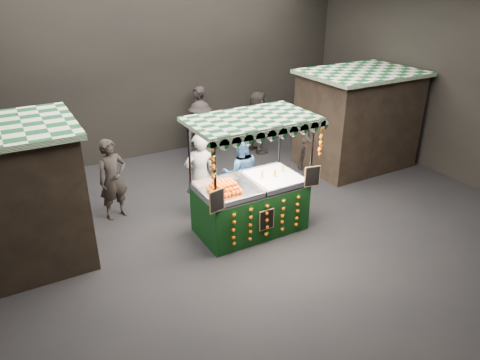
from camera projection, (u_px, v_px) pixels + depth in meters
ground at (244, 227)px, 9.31m from camera, size 12.00×12.00×0.00m
market_hall at (245, 65)px, 7.88m from camera, size 12.10×10.10×5.05m
neighbour_stall_right at (357, 119)px, 11.90m from camera, size 3.00×2.20×2.60m
juice_stall at (252, 198)px, 8.89m from camera, size 2.51×1.48×2.43m
vendor_grey at (200, 175)px, 9.41m from camera, size 0.72×0.50×1.90m
vendor_blue at (241, 173)px, 9.76m from camera, size 1.00×0.89×1.71m
shopper_0 at (113, 179)px, 9.37m from camera, size 0.73×0.56×1.79m
shopper_1 at (314, 138)px, 11.79m from camera, size 0.95×0.80×1.72m
shopper_2 at (207, 131)px, 12.62m from camera, size 0.91×0.39×1.55m
shopper_3 at (201, 133)px, 12.10m from camera, size 1.32×1.08×1.78m
shopper_5 at (258, 122)px, 12.93m from camera, size 0.71×1.75×1.84m
shopper_6 at (199, 119)px, 13.02m from camera, size 0.55×0.76×1.94m
shopper_7 at (208, 153)px, 10.89m from camera, size 1.15×1.22×1.66m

